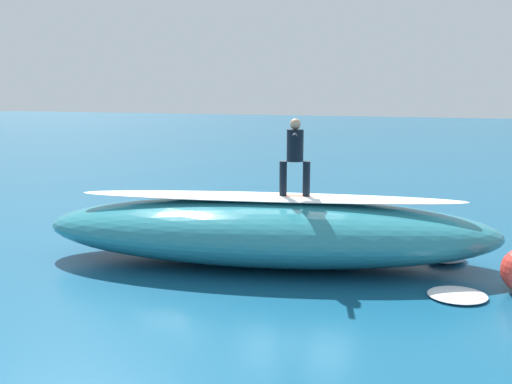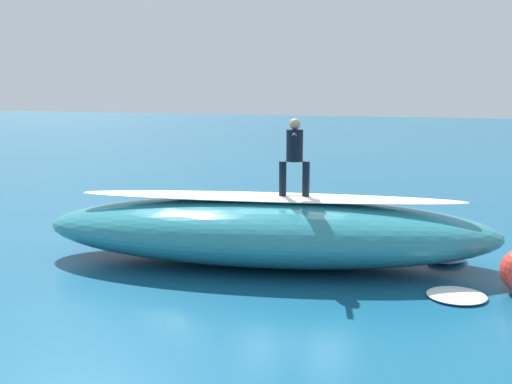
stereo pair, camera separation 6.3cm
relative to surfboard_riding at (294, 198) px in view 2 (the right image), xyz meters
The scene contains 10 objects.
ground_plane 2.01m from the surfboard_riding, 79.10° to the right, with size 120.00×120.00×0.00m, color #145175.
wave_crest 0.86m from the surfboard_riding, 10.61° to the left, with size 9.03×2.89×1.29m, color teal.
wave_foam_lip 0.52m from the surfboard_riding, 10.61° to the left, with size 7.68×1.01×0.08m, color white.
surfboard_riding is the anchor object (origin of this frame).
surfer_riding 0.92m from the surfboard_riding, 90.00° to the right, with size 0.59×1.41×1.51m.
surfboard_paddling 4.40m from the surfboard_riding, 50.21° to the right, with size 2.08×0.48×0.09m, color #E0563D.
surfer_paddling 4.35m from the surfboard_riding, 51.81° to the right, with size 1.38×1.03×0.28m.
foam_patch_near 3.34m from the surfboard_riding, 159.42° to the right, with size 0.83×0.65×0.15m, color white.
foam_patch_mid 4.11m from the surfboard_riding, 123.10° to the right, with size 1.01×0.74×0.15m, color white.
foam_patch_far 3.52m from the surfboard_riding, 161.68° to the left, with size 0.98×0.93×0.08m, color white.
Camera 2 is at (-3.30, 12.52, 3.46)m, focal length 41.59 mm.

